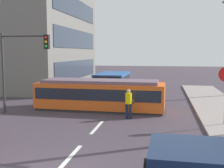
# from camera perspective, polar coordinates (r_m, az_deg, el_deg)

# --- Properties ---
(ground_plane) EXTENTS (120.00, 120.00, 0.00)m
(ground_plane) POSITION_cam_1_polar(r_m,az_deg,el_deg) (17.82, -0.04, -5.53)
(ground_plane) COLOR #3F3640
(lane_stripe_1) EXTENTS (0.16, 2.40, 0.01)m
(lane_stripe_1) POSITION_cam_1_polar(r_m,az_deg,el_deg) (10.37, -8.51, -14.52)
(lane_stripe_1) COLOR silver
(lane_stripe_1) RESTS_ON ground
(lane_stripe_2) EXTENTS (0.16, 2.40, 0.01)m
(lane_stripe_2) POSITION_cam_1_polar(r_m,az_deg,el_deg) (14.02, -3.10, -8.85)
(lane_stripe_2) COLOR silver
(lane_stripe_2) RESTS_ON ground
(lane_stripe_3) EXTENTS (0.16, 2.40, 0.01)m
(lane_stripe_3) POSITION_cam_1_polar(r_m,az_deg,el_deg) (23.95, 2.76, -2.43)
(lane_stripe_3) COLOR silver
(lane_stripe_3) RESTS_ON ground
(lane_stripe_4) EXTENTS (0.16, 2.40, 0.01)m
(lane_stripe_4) POSITION_cam_1_polar(r_m,az_deg,el_deg) (29.85, 4.34, -0.67)
(lane_stripe_4) COLOR silver
(lane_stripe_4) RESTS_ON ground
(corner_building) EXTENTS (16.34, 15.56, 16.00)m
(corner_building) POSITION_cam_1_polar(r_m,az_deg,el_deg) (33.87, -20.79, 13.34)
(corner_building) COLOR slate
(corner_building) RESTS_ON ground
(streetcar_tram) EXTENTS (8.28, 2.71, 1.95)m
(streetcar_tram) POSITION_cam_1_polar(r_m,az_deg,el_deg) (18.11, -2.40, -2.10)
(streetcar_tram) COLOR #DF591D
(streetcar_tram) RESTS_ON ground
(city_bus) EXTENTS (2.59, 5.03, 1.91)m
(city_bus) POSITION_cam_1_polar(r_m,az_deg,el_deg) (24.63, 0.11, 0.36)
(city_bus) COLOR #285498
(city_bus) RESTS_ON ground
(pedestrian_crossing) EXTENTS (0.51, 0.36, 1.67)m
(pedestrian_crossing) POSITION_cam_1_polar(r_m,az_deg,el_deg) (15.65, 3.43, -3.71)
(pedestrian_crossing) COLOR #19213F
(pedestrian_crossing) RESTS_ON ground
(traffic_light_mast) EXTENTS (3.07, 0.33, 4.87)m
(traffic_light_mast) POSITION_cam_1_polar(r_m,az_deg,el_deg) (17.41, -18.09, 5.26)
(traffic_light_mast) COLOR #333333
(traffic_light_mast) RESTS_ON ground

